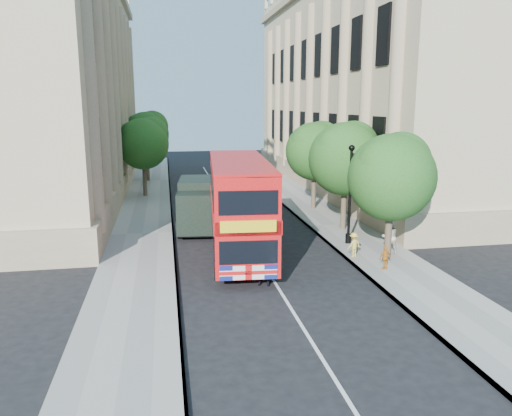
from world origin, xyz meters
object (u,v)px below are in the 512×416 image
lamp_post (350,199)px  woman_pedestrian (390,237)px  box_van (198,206)px  double_decker_bus (239,204)px  police_constable (264,261)px

lamp_post → woman_pedestrian: lamp_post is taller
box_van → woman_pedestrian: (8.87, -6.64, -0.49)m
lamp_post → box_van: (-7.56, 4.53, -1.06)m
lamp_post → woman_pedestrian: 2.92m
double_decker_bus → police_constable: double_decker_bus is taller
double_decker_bus → box_van: (-1.70, 5.12, -1.09)m
lamp_post → woman_pedestrian: (1.31, -2.10, -1.54)m
double_decker_bus → woman_pedestrian: double_decker_bus is taller
box_van → woman_pedestrian: 11.09m
box_van → police_constable: box_van is taller
lamp_post → double_decker_bus: (-5.86, -0.59, 0.03)m
lamp_post → box_van: bearing=149.1°
box_van → woman_pedestrian: size_ratio=3.18×
double_decker_bus → box_van: bearing=112.8°
double_decker_bus → police_constable: 4.68m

